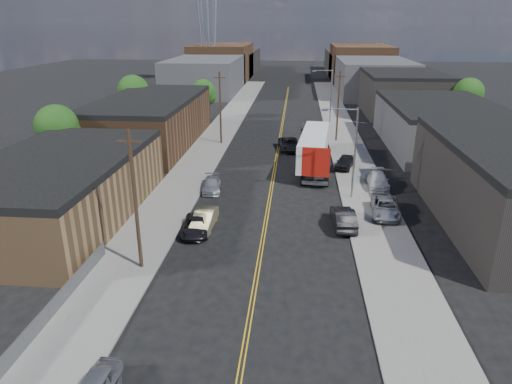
% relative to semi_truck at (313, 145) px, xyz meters
% --- Properties ---
extents(ground, '(260.00, 260.00, 0.00)m').
position_rel_semi_truck_xyz_m(ground, '(-4.50, 24.14, -2.50)').
color(ground, black).
rests_on(ground, ground).
extents(centerline, '(0.32, 120.00, 0.01)m').
position_rel_semi_truck_xyz_m(centerline, '(-4.50, 9.14, -2.49)').
color(centerline, gold).
rests_on(centerline, ground).
extents(sidewalk_left, '(5.00, 140.00, 0.15)m').
position_rel_semi_truck_xyz_m(sidewalk_left, '(-14.00, 9.14, -2.42)').
color(sidewalk_left, slate).
rests_on(sidewalk_left, ground).
extents(sidewalk_right, '(5.00, 140.00, 0.15)m').
position_rel_semi_truck_xyz_m(sidewalk_right, '(5.00, 9.14, -2.42)').
color(sidewalk_right, slate).
rests_on(sidewalk_right, ground).
extents(warehouse_tan, '(12.00, 22.00, 5.60)m').
position_rel_semi_truck_xyz_m(warehouse_tan, '(-22.50, -17.86, 0.30)').
color(warehouse_tan, brown).
rests_on(warehouse_tan, ground).
extents(warehouse_brown, '(12.00, 26.00, 6.60)m').
position_rel_semi_truck_xyz_m(warehouse_brown, '(-22.50, 8.14, 0.80)').
color(warehouse_brown, brown).
rests_on(warehouse_brown, ground).
extents(industrial_right_b, '(14.00, 24.00, 6.10)m').
position_rel_semi_truck_xyz_m(industrial_right_b, '(17.50, 10.14, 0.55)').
color(industrial_right_b, '#3E3E41').
rests_on(industrial_right_b, ground).
extents(industrial_right_c, '(14.00, 22.00, 7.60)m').
position_rel_semi_truck_xyz_m(industrial_right_c, '(17.50, 36.14, 1.30)').
color(industrial_right_c, black).
rests_on(industrial_right_c, ground).
extents(skyline_left_a, '(16.00, 30.00, 8.00)m').
position_rel_semi_truck_xyz_m(skyline_left_a, '(-24.50, 59.14, 1.50)').
color(skyline_left_a, '#3E3E41').
rests_on(skyline_left_a, ground).
extents(skyline_right_a, '(16.00, 30.00, 8.00)m').
position_rel_semi_truck_xyz_m(skyline_right_a, '(15.50, 59.14, 1.50)').
color(skyline_right_a, '#3E3E41').
rests_on(skyline_right_a, ground).
extents(skyline_left_b, '(16.00, 26.00, 10.00)m').
position_rel_semi_truck_xyz_m(skyline_left_b, '(-24.50, 84.14, 2.50)').
color(skyline_left_b, brown).
rests_on(skyline_left_b, ground).
extents(skyline_right_b, '(16.00, 26.00, 10.00)m').
position_rel_semi_truck_xyz_m(skyline_right_b, '(15.50, 84.14, 2.50)').
color(skyline_right_b, brown).
rests_on(skyline_right_b, ground).
extents(skyline_left_c, '(16.00, 40.00, 7.00)m').
position_rel_semi_truck_xyz_m(skyline_left_c, '(-24.50, 104.14, 1.00)').
color(skyline_left_c, black).
rests_on(skyline_left_c, ground).
extents(skyline_right_c, '(16.00, 40.00, 7.00)m').
position_rel_semi_truck_xyz_m(skyline_right_c, '(15.50, 104.14, 1.00)').
color(skyline_right_c, black).
rests_on(skyline_right_c, ground).
extents(streetlight_near, '(3.39, 0.25, 9.00)m').
position_rel_semi_truck_xyz_m(streetlight_near, '(3.10, -10.86, 2.83)').
color(streetlight_near, gray).
rests_on(streetlight_near, ground).
extents(streetlight_far, '(3.39, 0.25, 9.00)m').
position_rel_semi_truck_xyz_m(streetlight_far, '(3.10, 24.14, 2.83)').
color(streetlight_far, gray).
rests_on(streetlight_far, ground).
extents(utility_pole_left_near, '(1.60, 0.26, 10.00)m').
position_rel_semi_truck_xyz_m(utility_pole_left_near, '(-12.70, -25.86, 2.64)').
color(utility_pole_left_near, black).
rests_on(utility_pole_left_near, ground).
extents(utility_pole_left_far, '(1.60, 0.26, 10.00)m').
position_rel_semi_truck_xyz_m(utility_pole_left_far, '(-12.70, 9.14, 2.64)').
color(utility_pole_left_far, black).
rests_on(utility_pole_left_far, ground).
extents(utility_pole_right, '(1.60, 0.26, 10.00)m').
position_rel_semi_truck_xyz_m(utility_pole_right, '(3.70, 12.14, 2.64)').
color(utility_pole_right, black).
rests_on(utility_pole_right, ground).
extents(chainlink_fence, '(0.05, 16.00, 1.22)m').
position_rel_semi_truck_xyz_m(chainlink_fence, '(-16.00, -32.36, -1.84)').
color(chainlink_fence, slate).
rests_on(chainlink_fence, ground).
extents(tree_left_near, '(4.85, 4.76, 7.91)m').
position_rel_semi_truck_xyz_m(tree_left_near, '(-28.44, -5.86, 2.68)').
color(tree_left_near, black).
rests_on(tree_left_near, ground).
extents(tree_left_mid, '(5.10, 5.04, 8.37)m').
position_rel_semi_truck_xyz_m(tree_left_mid, '(-28.44, 19.14, 2.99)').
color(tree_left_mid, black).
rests_on(tree_left_mid, ground).
extents(tree_left_far, '(4.35, 4.20, 6.97)m').
position_rel_semi_truck_xyz_m(tree_left_far, '(-18.44, 26.14, 2.07)').
color(tree_left_far, black).
rests_on(tree_left_far, ground).
extents(tree_right_far, '(4.85, 4.76, 7.91)m').
position_rel_semi_truck_xyz_m(tree_right_far, '(25.56, 24.14, 2.68)').
color(tree_right_far, black).
rests_on(tree_right_far, ground).
extents(semi_truck, '(4.09, 16.94, 4.38)m').
position_rel_semi_truck_xyz_m(semi_truck, '(0.00, 0.00, 0.00)').
color(semi_truck, silver).
rests_on(semi_truck, ground).
extents(car_left_b, '(1.76, 4.69, 1.53)m').
position_rel_semi_truck_xyz_m(car_left_b, '(-9.58, -18.84, -1.73)').
color(car_left_b, '#847E56').
rests_on(car_left_b, ground).
extents(car_left_c, '(2.53, 4.84, 1.30)m').
position_rel_semi_truck_xyz_m(car_left_c, '(-10.06, -19.86, -1.85)').
color(car_left_c, black).
rests_on(car_left_c, ground).
extents(car_left_d, '(2.39, 4.62, 1.28)m').
position_rel_semi_truck_xyz_m(car_left_d, '(-10.60, -9.86, -1.86)').
color(car_left_d, '#AFB2B4').
rests_on(car_left_d, ground).
extents(car_right_oncoming, '(2.02, 5.06, 1.64)m').
position_rel_semi_truck_xyz_m(car_right_oncoming, '(2.10, -17.56, -1.68)').
color(car_right_oncoming, black).
rests_on(car_right_oncoming, ground).
extents(car_right_lot_a, '(2.89, 5.42, 1.45)m').
position_rel_semi_truck_xyz_m(car_right_lot_a, '(6.03, -15.02, -1.62)').
color(car_right_lot_a, '#A8AAAD').
rests_on(car_right_lot_a, sidewalk_right).
extents(car_right_lot_b, '(2.17, 5.07, 1.46)m').
position_rel_semi_truck_xyz_m(car_right_lot_b, '(6.50, -7.50, -1.62)').
color(car_right_lot_b, silver).
rests_on(car_right_lot_b, sidewalk_right).
extents(car_right_lot_c, '(2.99, 4.71, 1.49)m').
position_rel_semi_truck_xyz_m(car_right_lot_c, '(3.70, -1.29, -1.60)').
color(car_right_lot_c, black).
rests_on(car_right_lot_c, sidewalk_right).
extents(car_ahead_truck, '(3.37, 6.02, 1.59)m').
position_rel_semi_truck_xyz_m(car_ahead_truck, '(-3.00, 6.66, -1.70)').
color(car_ahead_truck, black).
rests_on(car_ahead_truck, ground).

